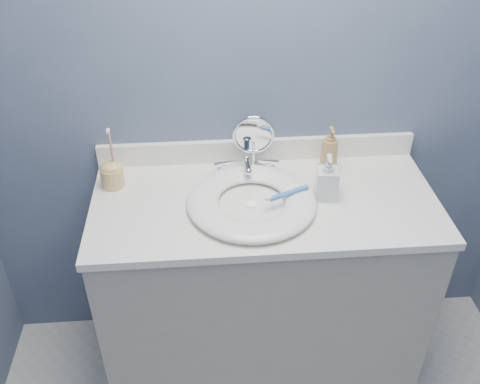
{
  "coord_description": "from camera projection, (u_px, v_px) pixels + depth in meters",
  "views": [
    {
      "loc": [
        -0.21,
        -0.52,
        2.0
      ],
      "look_at": [
        -0.09,
        0.94,
        0.94
      ],
      "focal_mm": 40.0,
      "sensor_mm": 36.0,
      "label": 1
    }
  ],
  "objects": [
    {
      "name": "toothbrush_lying",
      "position": [
        287.0,
        194.0,
        1.83
      ],
      "size": [
        0.16,
        0.08,
        0.02
      ],
      "rotation": [
        0.0,
        0.0,
        0.42
      ],
      "color": "#3974CC",
      "rests_on": "basin"
    },
    {
      "name": "toothbrush_holder",
      "position": [
        112.0,
        173.0,
        1.92
      ],
      "size": [
        0.08,
        0.08,
        0.24
      ],
      "rotation": [
        0.0,
        0.0,
        0.09
      ],
      "color": "tan",
      "rests_on": "countertop"
    },
    {
      "name": "countertop",
      "position": [
        265.0,
        203.0,
        1.89
      ],
      "size": [
        1.22,
        0.57,
        0.03
      ],
      "primitive_type": "cube",
      "color": "white",
      "rests_on": "vanity_cabinet"
    },
    {
      "name": "faucet",
      "position": [
        247.0,
        168.0,
        2.0
      ],
      "size": [
        0.25,
        0.13,
        0.07
      ],
      "color": "silver",
      "rests_on": "countertop"
    },
    {
      "name": "soap_bottle_clear",
      "position": [
        327.0,
        177.0,
        1.85
      ],
      "size": [
        0.09,
        0.09,
        0.17
      ],
      "primitive_type": "imported",
      "rotation": [
        0.0,
        0.0,
        -0.13
      ],
      "color": "silver",
      "rests_on": "countertop"
    },
    {
      "name": "vanity_cabinet",
      "position": [
        262.0,
        290.0,
        2.15
      ],
      "size": [
        1.2,
        0.55,
        0.85
      ],
      "primitive_type": "cube",
      "color": "#A49F96",
      "rests_on": "ground"
    },
    {
      "name": "backsplash",
      "position": [
        257.0,
        150.0,
        2.07
      ],
      "size": [
        1.22,
        0.02,
        0.09
      ],
      "primitive_type": "cube",
      "color": "white",
      "rests_on": "countertop"
    },
    {
      "name": "makeup_mirror",
      "position": [
        253.0,
        141.0,
        1.96
      ],
      "size": [
        0.16,
        0.09,
        0.23
      ],
      "rotation": [
        0.0,
        0.0,
        -0.06
      ],
      "color": "silver",
      "rests_on": "countertop"
    },
    {
      "name": "back_wall",
      "position": [
        258.0,
        83.0,
        1.92
      ],
      "size": [
        2.2,
        0.02,
        2.4
      ],
      "primitive_type": "cube",
      "color": "#4C5973",
      "rests_on": "ground"
    },
    {
      "name": "drain",
      "position": [
        252.0,
        205.0,
        1.85
      ],
      "size": [
        0.04,
        0.04,
        0.01
      ],
      "primitive_type": "cylinder",
      "color": "silver",
      "rests_on": "countertop"
    },
    {
      "name": "soap_bottle_amber",
      "position": [
        330.0,
        149.0,
        1.99
      ],
      "size": [
        0.07,
        0.07,
        0.18
      ],
      "primitive_type": "imported",
      "rotation": [
        0.0,
        0.0,
        -0.01
      ],
      "color": "#A8824B",
      "rests_on": "countertop"
    },
    {
      "name": "basin",
      "position": [
        252.0,
        201.0,
        1.84
      ],
      "size": [
        0.45,
        0.45,
        0.04
      ],
      "primitive_type": null,
      "color": "white",
      "rests_on": "countertop"
    }
  ]
}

